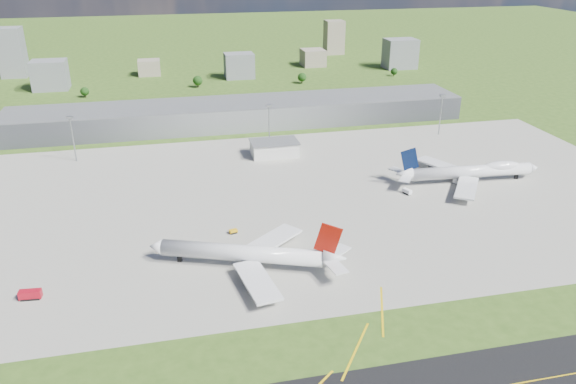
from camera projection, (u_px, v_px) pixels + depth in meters
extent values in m
plane|color=#34531A|center=(244.00, 131.00, 365.28)|extent=(1400.00, 1400.00, 0.00)
cube|color=#99978B|center=(299.00, 197.00, 269.04)|extent=(360.00, 190.00, 0.08)
cube|color=slate|center=(240.00, 114.00, 375.66)|extent=(300.00, 42.00, 15.00)
cube|color=silver|center=(274.00, 149.00, 321.03)|extent=(26.00, 16.00, 8.00)
cylinder|color=gray|center=(73.00, 140.00, 308.87)|extent=(0.70, 0.70, 25.00)
cube|color=gray|center=(70.00, 117.00, 303.72)|extent=(3.50, 2.00, 1.20)
cylinder|color=gray|center=(269.00, 127.00, 331.01)|extent=(0.70, 0.70, 25.00)
cube|color=gray|center=(269.00, 106.00, 325.86)|extent=(3.50, 2.00, 1.20)
cylinder|color=gray|center=(440.00, 116.00, 353.14)|extent=(0.70, 0.70, 25.00)
cube|color=gray|center=(443.00, 96.00, 347.99)|extent=(3.50, 2.00, 1.20)
cylinder|color=white|center=(241.00, 253.00, 208.44)|extent=(59.18, 27.79, 6.31)
cone|color=white|center=(156.00, 247.00, 212.84)|extent=(7.17, 7.78, 6.31)
cone|color=white|center=(335.00, 258.00, 203.49)|extent=(10.12, 8.91, 6.31)
cube|color=maroon|center=(236.00, 257.00, 209.50)|extent=(47.60, 20.37, 1.37)
cube|color=white|center=(257.00, 281.00, 194.43)|extent=(13.60, 28.48, 0.95)
cube|color=white|center=(272.00, 240.00, 221.59)|extent=(27.21, 24.55, 0.95)
cube|color=#981008|center=(328.00, 239.00, 200.79)|extent=(9.97, 4.25, 12.71)
cylinder|color=#38383D|center=(252.00, 279.00, 199.15)|extent=(6.61, 5.22, 3.36)
cylinder|color=#38383D|center=(264.00, 249.00, 219.16)|extent=(6.61, 5.22, 3.36)
cube|color=black|center=(256.00, 271.00, 205.11)|extent=(2.02, 1.78, 2.63)
cube|color=black|center=(261.00, 258.00, 213.68)|extent=(2.02, 1.78, 2.63)
cube|color=black|center=(180.00, 259.00, 213.45)|extent=(2.02, 1.78, 2.63)
cylinder|color=white|center=(471.00, 171.00, 284.26)|extent=(63.35, 10.81, 6.31)
cone|color=white|center=(533.00, 168.00, 288.92)|extent=(5.52, 6.65, 6.31)
cone|color=white|center=(404.00, 174.00, 279.07)|extent=(8.57, 6.87, 6.31)
cube|color=navy|center=(474.00, 175.00, 285.32)|extent=(51.76, 6.29, 1.32)
ellipsoid|color=white|center=(502.00, 166.00, 285.74)|extent=(20.58, 7.74, 5.68)
cube|color=white|center=(441.00, 165.00, 297.73)|extent=(20.63, 29.53, 0.92)
cube|color=white|center=(467.00, 188.00, 269.77)|extent=(23.49, 28.63, 0.92)
cube|color=#071333|center=(410.00, 160.00, 276.43)|extent=(10.14, 1.23, 12.29)
cylinder|color=#38383D|center=(453.00, 172.00, 293.34)|extent=(5.81, 3.65, 3.25)
cylinder|color=#38383D|center=(434.00, 166.00, 301.74)|extent=(5.81, 3.65, 3.25)
cylinder|color=#38383D|center=(468.00, 186.00, 276.76)|extent=(5.81, 3.65, 3.25)
cylinder|color=#38383D|center=(466.00, 195.00, 266.75)|extent=(5.81, 3.65, 3.25)
cube|color=black|center=(455.00, 177.00, 289.31)|extent=(1.71, 1.33, 2.54)
cube|color=black|center=(462.00, 183.00, 281.02)|extent=(1.71, 1.33, 2.54)
cube|color=black|center=(516.00, 177.00, 289.47)|extent=(1.71, 1.33, 2.54)
cube|color=#A20B1A|center=(30.00, 294.00, 190.61)|extent=(7.55, 3.37, 2.94)
cube|color=black|center=(31.00, 298.00, 191.20)|extent=(6.46, 3.41, 0.70)
cube|color=#F1AE0E|center=(233.00, 231.00, 234.51)|extent=(3.71, 2.70, 1.33)
cube|color=black|center=(233.00, 232.00, 234.77)|extent=(3.25, 2.66, 0.70)
cube|color=white|center=(407.00, 191.00, 271.68)|extent=(3.65, 5.15, 2.08)
cube|color=black|center=(407.00, 193.00, 272.10)|extent=(3.49, 4.53, 0.70)
cube|color=white|center=(457.00, 180.00, 284.40)|extent=(5.39, 4.45, 2.18)
cube|color=black|center=(457.00, 182.00, 284.83)|extent=(4.81, 4.17, 0.70)
cube|color=slate|center=(50.00, 75.00, 466.24)|extent=(28.00, 22.00, 24.00)
cube|color=gray|center=(149.00, 68.00, 520.08)|extent=(20.00, 18.00, 14.00)
cube|color=slate|center=(239.00, 66.00, 507.78)|extent=(26.00, 20.00, 22.00)
cube|color=gray|center=(313.00, 58.00, 560.81)|extent=(22.00, 24.00, 16.00)
cube|color=slate|center=(400.00, 54.00, 547.70)|extent=(30.00, 22.00, 28.00)
cube|color=slate|center=(12.00, 52.00, 507.76)|extent=(22.00, 20.00, 44.00)
cube|color=gray|center=(334.00, 37.00, 618.42)|extent=(20.00, 18.00, 36.00)
cylinder|color=#382314|center=(85.00, 96.00, 445.25)|extent=(0.70, 0.70, 3.00)
sphere|color=black|center=(85.00, 91.00, 443.89)|extent=(6.75, 6.75, 6.75)
cylinder|color=#382314|center=(198.00, 85.00, 476.64)|extent=(0.70, 0.70, 3.60)
sphere|color=black|center=(198.00, 81.00, 475.01)|extent=(8.10, 8.10, 8.10)
cylinder|color=#382314|center=(302.00, 82.00, 490.32)|extent=(0.70, 0.70, 3.40)
sphere|color=black|center=(302.00, 77.00, 488.78)|extent=(7.65, 7.65, 7.65)
cylinder|color=#382314|center=(394.00, 75.00, 517.49)|extent=(0.70, 0.70, 2.80)
sphere|color=black|center=(394.00, 71.00, 516.22)|extent=(6.30, 6.30, 6.30)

